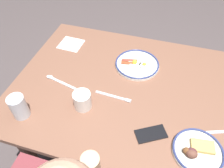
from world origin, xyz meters
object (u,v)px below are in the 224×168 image
object	(u,v)px
drinking_glass	(19,108)
cell_phone	(151,134)
plate_center_pancakes	(197,151)
tea_spoon	(57,80)
coffee_mug	(82,100)
fork_near	(114,96)
paper_napkin	(71,44)
plate_near_main	(137,64)

from	to	relation	value
drinking_glass	cell_phone	bearing A→B (deg)	-173.42
plate_center_pancakes	tea_spoon	distance (m)	0.82
coffee_mug	fork_near	world-z (taller)	coffee_mug
drinking_glass	cell_phone	xyz separation A→B (m)	(-0.64, -0.07, -0.05)
plate_center_pancakes	coffee_mug	world-z (taller)	coffee_mug
drinking_glass	fork_near	size ratio (longest dim) A/B	0.63
coffee_mug	cell_phone	distance (m)	0.38
tea_spoon	cell_phone	bearing A→B (deg)	161.89
paper_napkin	tea_spoon	xyz separation A→B (m)	(-0.06, 0.34, 0.00)
plate_near_main	drinking_glass	xyz separation A→B (m)	(0.47, 0.52, 0.04)
plate_center_pancakes	drinking_glass	distance (m)	0.85
drinking_glass	paper_napkin	world-z (taller)	drinking_glass
plate_center_pancakes	coffee_mug	xyz separation A→B (m)	(0.58, -0.10, 0.03)
paper_napkin	fork_near	size ratio (longest dim) A/B	0.74
coffee_mug	drinking_glass	xyz separation A→B (m)	(0.27, 0.14, 0.01)
cell_phone	paper_napkin	xyz separation A→B (m)	(0.64, -0.53, -0.00)
paper_napkin	tea_spoon	size ratio (longest dim) A/B	0.74
paper_napkin	coffee_mug	bearing A→B (deg)	120.55
plate_near_main	tea_spoon	world-z (taller)	plate_near_main
fork_near	drinking_glass	bearing A→B (deg)	30.77
coffee_mug	cell_phone	size ratio (longest dim) A/B	0.74
paper_napkin	drinking_glass	bearing A→B (deg)	90.27
coffee_mug	paper_napkin	size ratio (longest dim) A/B	0.71
plate_near_main	plate_center_pancakes	world-z (taller)	plate_center_pancakes
plate_near_main	plate_center_pancakes	xyz separation A→B (m)	(-0.37, 0.48, 0.00)
coffee_mug	fork_near	size ratio (longest dim) A/B	0.52
tea_spoon	plate_center_pancakes	bearing A→B (deg)	164.31
plate_near_main	fork_near	size ratio (longest dim) A/B	1.33
coffee_mug	paper_napkin	distance (m)	0.54
plate_near_main	tea_spoon	xyz separation A→B (m)	(0.41, 0.26, -0.01)
drinking_glass	tea_spoon	world-z (taller)	drinking_glass
drinking_glass	tea_spoon	distance (m)	0.27
plate_center_pancakes	drinking_glass	size ratio (longest dim) A/B	1.76
plate_center_pancakes	drinking_glass	xyz separation A→B (m)	(0.85, 0.04, 0.04)
plate_center_pancakes	cell_phone	distance (m)	0.21
coffee_mug	paper_napkin	bearing A→B (deg)	-59.45
plate_near_main	coffee_mug	size ratio (longest dim) A/B	2.54
fork_near	tea_spoon	xyz separation A→B (m)	(0.35, -0.02, 0.00)
plate_center_pancakes	fork_near	world-z (taller)	plate_center_pancakes
cell_phone	plate_near_main	bearing A→B (deg)	-100.26
plate_center_pancakes	tea_spoon	world-z (taller)	plate_center_pancakes
coffee_mug	tea_spoon	bearing A→B (deg)	-30.50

